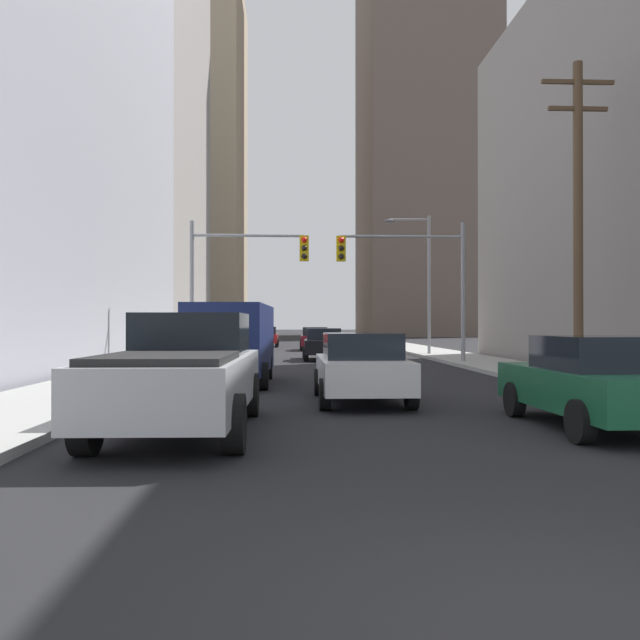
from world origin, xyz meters
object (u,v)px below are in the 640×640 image
object	(u,v)px
pickup_truck_silver	(184,373)
traffic_signal_near_right	(407,267)
sedan_black	(323,344)
sedan_maroon	(315,339)
sedan_red	(266,337)
cargo_van_navy	(233,339)
sedan_green	(596,382)
sedan_white	(361,367)
traffic_signal_near_left	(244,267)

from	to	relation	value
pickup_truck_silver	traffic_signal_near_right	distance (m)	17.79
sedan_black	sedan_maroon	bearing A→B (deg)	89.91
pickup_truck_silver	sedan_red	xyz separation A→B (m)	(-0.22, 38.08, -0.16)
cargo_van_navy	sedan_green	xyz separation A→B (m)	(6.66, -8.05, -0.52)
sedan_white	sedan_black	distance (m)	16.59
sedan_maroon	traffic_signal_near_right	distance (m)	16.01
sedan_black	traffic_signal_near_left	distance (m)	6.27
sedan_maroon	cargo_van_navy	bearing A→B (deg)	-97.82
cargo_van_navy	sedan_green	distance (m)	10.46
pickup_truck_silver	sedan_green	bearing A→B (deg)	-0.49
cargo_van_navy	sedan_maroon	bearing A→B (deg)	82.18
pickup_truck_silver	cargo_van_navy	world-z (taller)	cargo_van_navy
sedan_green	sedan_black	xyz separation A→B (m)	(-3.45, 20.28, 0.00)
cargo_van_navy	traffic_signal_near_right	world-z (taller)	traffic_signal_near_right
sedan_black	traffic_signal_near_right	world-z (taller)	traffic_signal_near_right
sedan_maroon	traffic_signal_near_right	world-z (taller)	traffic_signal_near_right
sedan_green	sedan_black	size ratio (longest dim) A/B	1.00
traffic_signal_near_right	pickup_truck_silver	bearing A→B (deg)	-112.06
sedan_white	sedan_red	world-z (taller)	same
sedan_maroon	traffic_signal_near_left	xyz separation A→B (m)	(-3.53, -15.30, 3.32)
pickup_truck_silver	sedan_maroon	distance (m)	31.70
sedan_green	sedan_white	bearing A→B (deg)	133.19
cargo_van_navy	sedan_black	world-z (taller)	cargo_van_navy
cargo_van_navy	sedan_black	size ratio (longest dim) A/B	1.25
sedan_black	sedan_maroon	size ratio (longest dim) A/B	1.00
pickup_truck_silver	sedan_green	xyz separation A→B (m)	(6.70, -0.06, -0.16)
sedan_red	sedan_maroon	bearing A→B (deg)	-61.94
sedan_maroon	sedan_red	size ratio (longest dim) A/B	1.01
sedan_green	sedan_black	distance (m)	20.57
sedan_green	traffic_signal_near_right	bearing A→B (deg)	90.45
sedan_white	sedan_black	world-z (taller)	same
cargo_van_navy	sedan_maroon	world-z (taller)	cargo_van_navy
traffic_signal_near_left	pickup_truck_silver	bearing A→B (deg)	-89.10
pickup_truck_silver	sedan_maroon	xyz separation A→B (m)	(3.27, 31.53, -0.16)
pickup_truck_silver	traffic_signal_near_left	world-z (taller)	traffic_signal_near_left
pickup_truck_silver	cargo_van_navy	bearing A→B (deg)	89.73
pickup_truck_silver	sedan_green	distance (m)	6.70
pickup_truck_silver	traffic_signal_near_left	size ratio (longest dim) A/B	0.91
pickup_truck_silver	traffic_signal_near_right	size ratio (longest dim) A/B	0.91
sedan_maroon	traffic_signal_near_left	size ratio (longest dim) A/B	0.71
sedan_black	traffic_signal_near_right	distance (m)	6.18
sedan_black	traffic_signal_near_right	bearing A→B (deg)	-50.27
pickup_truck_silver	sedan_black	xyz separation A→B (m)	(3.25, 20.22, -0.16)
traffic_signal_near_right	sedan_maroon	bearing A→B (deg)	102.18
sedan_green	traffic_signal_near_left	distance (m)	18.02
sedan_red	sedan_green	bearing A→B (deg)	-79.71
traffic_signal_near_left	sedan_green	bearing A→B (deg)	-66.87
sedan_black	sedan_maroon	distance (m)	11.31
sedan_red	traffic_signal_near_right	xyz separation A→B (m)	(6.79, -21.85, 3.35)
pickup_truck_silver	sedan_red	distance (m)	38.08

